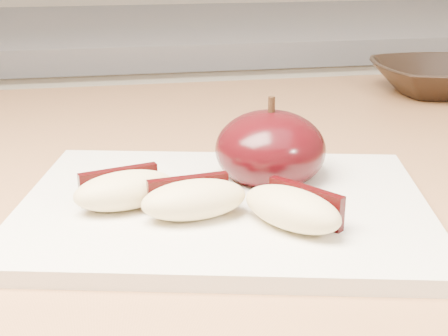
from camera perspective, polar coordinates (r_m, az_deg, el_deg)
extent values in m
cube|color=silver|center=(1.40, -4.29, -7.02)|extent=(2.40, 0.60, 0.90)
cube|color=slate|center=(1.25, -4.86, 12.44)|extent=(2.40, 0.62, 0.04)
cube|color=#A66F48|center=(0.59, 2.55, -0.67)|extent=(1.64, 0.64, 0.04)
cube|color=silver|center=(0.45, 0.00, -3.65)|extent=(0.33, 0.28, 0.01)
ellipsoid|color=black|center=(0.49, 4.25, 1.71)|extent=(0.10, 0.10, 0.06)
cylinder|color=black|center=(0.48, 4.36, 5.77)|extent=(0.01, 0.01, 0.01)
ellipsoid|color=beige|center=(0.44, -9.03, -2.03)|extent=(0.08, 0.05, 0.03)
cube|color=black|center=(0.46, -9.59, -1.49)|extent=(0.06, 0.02, 0.02)
ellipsoid|color=beige|center=(0.42, -2.74, -2.91)|extent=(0.08, 0.04, 0.03)
cube|color=black|center=(0.43, -3.29, -2.28)|extent=(0.06, 0.01, 0.02)
ellipsoid|color=beige|center=(0.41, 6.22, -3.73)|extent=(0.07, 0.08, 0.03)
cube|color=black|center=(0.42, 7.46, -3.22)|extent=(0.04, 0.05, 0.02)
imported|color=black|center=(0.86, 18.94, 7.79)|extent=(0.17, 0.17, 0.04)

